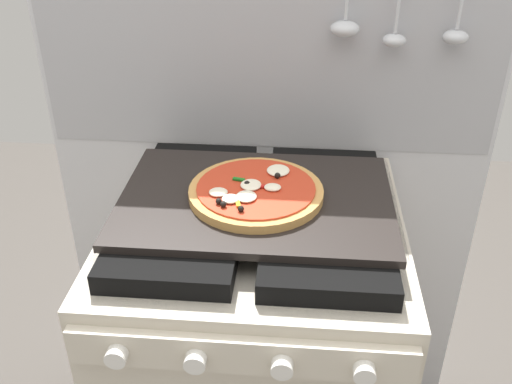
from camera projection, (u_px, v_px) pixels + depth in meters
kitchen_backsplash at (268, 172)px, 1.50m from camera, size 1.10×0.09×1.55m
stove at (256, 363)px, 1.39m from camera, size 0.60×0.64×0.90m
baking_tray at (256, 200)px, 1.15m from camera, size 0.54×0.38×0.02m
pizza_left at (256, 192)px, 1.14m from camera, size 0.27×0.27×0.03m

